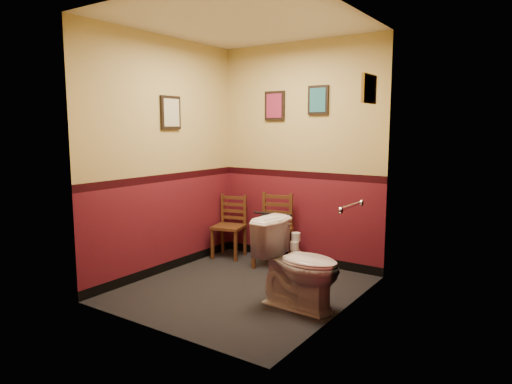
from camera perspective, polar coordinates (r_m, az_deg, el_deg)
floor at (r=4.90m, az=-1.68°, el=-12.01°), size 2.20×2.40×0.00m
ceiling at (r=4.72m, az=-1.82°, el=20.54°), size 2.20×2.40×0.00m
wall_back at (r=5.63m, az=5.46°, el=4.65°), size 2.20×0.00×2.70m
wall_front at (r=3.71m, az=-12.68°, el=2.77°), size 2.20×0.00×2.70m
wall_left at (r=5.33m, az=-11.39°, el=4.34°), size 0.00×2.40×2.70m
wall_right at (r=4.07m, az=10.92°, el=3.26°), size 0.00×2.40×2.70m
grab_bar at (r=4.36m, az=11.72°, el=-1.75°), size 0.05×0.56×0.06m
framed_print_back_a at (r=5.78m, az=2.34°, el=10.71°), size 0.28×0.04×0.36m
framed_print_back_b at (r=5.49m, az=7.78°, el=11.31°), size 0.26×0.04×0.34m
framed_print_left at (r=5.38m, az=-10.62°, el=9.72°), size 0.04×0.30×0.38m
framed_print_right at (r=4.64m, az=13.93°, el=12.40°), size 0.04×0.34×0.28m
toilet at (r=4.32m, az=5.36°, el=-9.09°), size 0.85×0.50×0.82m
toilet_brush at (r=4.36m, az=8.23°, el=-13.81°), size 0.11×0.11×0.38m
chair_left at (r=5.98m, az=-3.27°, el=-4.28°), size 0.46×0.46×0.81m
chair_right at (r=5.58m, az=2.21°, el=-4.77°), size 0.49×0.49×0.88m
handbag at (r=5.52m, az=2.08°, el=-3.77°), size 0.30×0.19×0.20m
tp_stack at (r=5.65m, az=4.94°, el=-7.44°), size 0.24×0.14×0.41m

